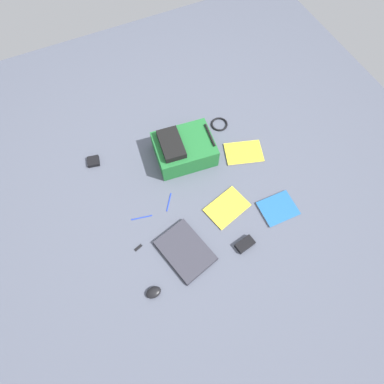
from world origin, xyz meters
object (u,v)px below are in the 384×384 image
book_comic (227,208)px  usb_stick (138,248)px  backpack (184,149)px  pen_blue (142,217)px  cable_coil (219,124)px  pen_black (169,202)px  earbud_pouch (93,161)px  computer_mouse (154,292)px  book_blue (278,209)px  power_brick (245,244)px  laptop (185,251)px  book_red (244,153)px

book_comic → usb_stick: (0.00, -0.65, -0.00)m
backpack → pen_blue: backpack is taller
book_comic → pen_blue: bearing=-108.0°
book_comic → cable_coil: 0.71m
pen_black → usb_stick: 0.37m
book_comic → earbud_pouch: earbud_pouch is taller
cable_coil → usb_stick: cable_coil is taller
computer_mouse → usb_stick: (-0.30, 0.01, -0.01)m
backpack → book_blue: backpack is taller
earbud_pouch → cable_coil: bearing=85.1°
backpack → cable_coil: (-0.14, 0.37, -0.08)m
computer_mouse → power_brick: (-0.03, 0.64, 0.00)m
computer_mouse → earbud_pouch: bearing=-179.2°
power_brick → pen_black: (-0.49, -0.33, -0.01)m
pen_black → laptop: bearing=-6.2°
pen_blue → pen_black: bearing=97.4°
earbud_pouch → power_brick: bearing=34.6°
book_red → pen_black: book_red is taller
book_red → book_comic: same height
backpack → pen_black: (0.30, -0.25, -0.09)m
book_blue → computer_mouse: size_ratio=2.64×
backpack → book_red: 0.46m
book_red → laptop: bearing=-54.9°
book_comic → pen_black: bearing=-121.2°
power_brick → earbud_pouch: bearing=-145.4°
laptop → usb_stick: laptop is taller
book_blue → cable_coil: 0.81m
laptop → earbud_pouch: size_ratio=4.86×
book_red → cable_coil: cable_coil is taller
book_comic → usb_stick: book_comic is taller
pen_blue → earbud_pouch: (-0.56, -0.16, 0.01)m
book_comic → pen_black: size_ratio=2.31×
cable_coil → laptop: bearing=-39.3°
backpack → pen_blue: 0.57m
power_brick → earbud_pouch: size_ratio=1.46×
computer_mouse → pen_black: size_ratio=0.67×
power_brick → usb_stick: bearing=-113.5°
earbud_pouch → usb_stick: bearing=5.3°
computer_mouse → cable_coil: computer_mouse is taller
book_blue → pen_blue: size_ratio=1.71×
laptop → earbud_pouch: laptop is taller
book_red → earbud_pouch: size_ratio=3.83×
book_blue → cable_coil: size_ratio=1.87×
cable_coil → power_brick: (0.93, -0.30, 0.01)m
book_red → pen_blue: (0.16, -0.88, -0.00)m
computer_mouse → power_brick: size_ratio=0.77×
book_comic → earbud_pouch: (-0.74, -0.72, 0.01)m
backpack → laptop: size_ratio=1.10×
book_blue → book_red: 0.50m
usb_stick → pen_black: bearing=124.9°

